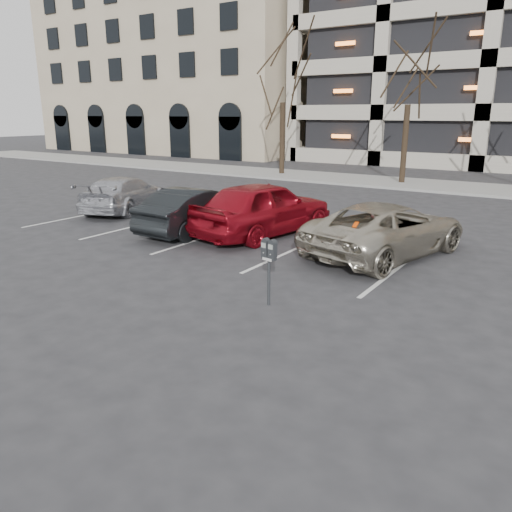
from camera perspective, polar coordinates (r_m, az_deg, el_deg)
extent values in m
plane|color=#28282B|center=(10.71, 5.33, -2.89)|extent=(140.00, 140.00, 0.00)
cube|color=gray|center=(25.63, 22.72, 7.18)|extent=(80.00, 4.00, 0.12)
cube|color=silver|center=(18.71, -18.48, 4.56)|extent=(0.10, 5.20, 0.00)
cube|color=silver|center=(16.62, -12.45, 3.66)|extent=(0.10, 5.20, 0.00)
cube|color=silver|center=(14.78, -4.82, 2.46)|extent=(0.10, 5.20, 0.00)
cube|color=silver|center=(13.28, 4.73, 0.90)|extent=(0.10, 5.20, 0.00)
cube|color=silver|center=(12.24, 16.28, -1.02)|extent=(0.10, 5.20, 0.00)
cube|color=gray|center=(51.05, -6.98, 20.46)|extent=(26.00, 16.00, 15.00)
cylinder|color=black|center=(29.02, 3.00, 13.15)|extent=(0.28, 0.28, 4.02)
cylinder|color=black|center=(26.17, 16.61, 12.03)|extent=(0.28, 0.28, 3.85)
cylinder|color=black|center=(9.23, 1.47, -3.00)|extent=(0.06, 0.06, 0.90)
cube|color=black|center=(9.09, 1.49, -0.20)|extent=(0.31, 0.15, 0.06)
cube|color=silver|center=(9.05, 1.26, -0.39)|extent=(0.22, 0.05, 0.05)
cube|color=gray|center=(9.04, 0.84, 1.23)|extent=(0.11, 0.03, 0.09)
cube|color=gray|center=(8.93, 1.64, 1.03)|extent=(0.11, 0.03, 0.09)
imported|color=#BCB4A0|center=(12.87, 14.72, 2.99)|extent=(3.32, 5.21, 1.34)
cube|color=#E44004|center=(12.08, 12.05, 5.59)|extent=(0.10, 0.20, 0.01)
imported|color=maroon|center=(14.56, 0.87, 5.52)|extent=(2.62, 4.96, 1.61)
imported|color=black|center=(15.07, -6.81, 5.24)|extent=(1.43, 4.05, 1.33)
imported|color=#B0B2B8|center=(18.92, -14.81, 6.90)|extent=(3.18, 4.69, 1.26)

